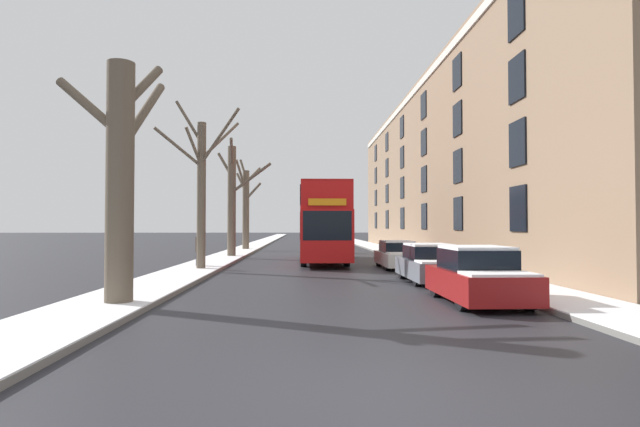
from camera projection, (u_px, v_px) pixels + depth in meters
ground_plane at (386, 393)px, 6.11m from camera, size 320.00×320.00×0.00m
sidewalk_left at (260, 243)px, 58.84m from camera, size 2.38×130.00×0.16m
sidewalk_right at (360, 243)px, 59.28m from camera, size 2.38×130.00×0.16m
terrace_facade_right at (472, 171)px, 37.01m from camera, size 9.10×49.15×12.36m
bare_tree_left_0 at (121, 174)px, 12.65m from camera, size 2.58×2.66×6.49m
bare_tree_left_1 at (202, 186)px, 22.65m from camera, size 3.80×3.58×7.83m
bare_tree_left_2 at (232, 197)px, 32.27m from camera, size 3.71×3.75×7.47m
bare_tree_left_3 at (246, 205)px, 42.22m from camera, size 2.36×2.78×7.81m
double_decker_bus at (322, 220)px, 28.80m from camera, size 2.56×11.32×4.29m
parked_car_0 at (478, 277)px, 13.32m from camera, size 1.87×3.97×1.52m
parked_car_1 at (430, 264)px, 18.35m from camera, size 1.77×4.26×1.41m
parked_car_2 at (398, 255)px, 24.49m from camera, size 1.70×4.40×1.35m
pedestrian_left_sidewalk at (200, 249)px, 23.97m from camera, size 0.39×0.39×1.78m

